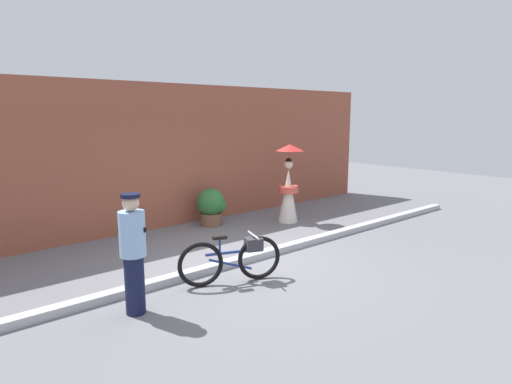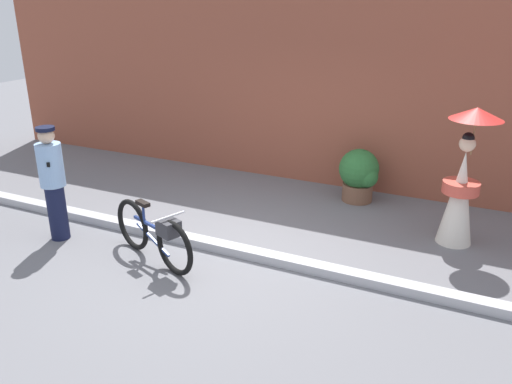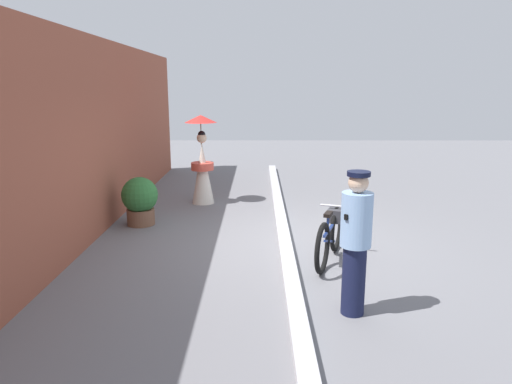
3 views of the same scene
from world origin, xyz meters
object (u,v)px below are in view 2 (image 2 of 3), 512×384
bicycle_near_officer (154,234)px  person_with_parasol (463,181)px  potted_plant_by_door (360,174)px  person_officer (53,181)px

bicycle_near_officer → person_with_parasol: 4.16m
bicycle_near_officer → potted_plant_by_door: potted_plant_by_door is taller
bicycle_near_officer → person_officer: (-1.65, -0.00, 0.47)m
person_officer → person_with_parasol: person_with_parasol is taller
person_officer → person_with_parasol: 5.59m
person_with_parasol → potted_plant_by_door: person_with_parasol is taller
bicycle_near_officer → potted_plant_by_door: 3.70m
person_officer → potted_plant_by_door: (3.47, 3.23, -0.39)m
potted_plant_by_door → person_officer: bearing=-137.1°
person_with_parasol → potted_plant_by_door: size_ratio=2.15×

